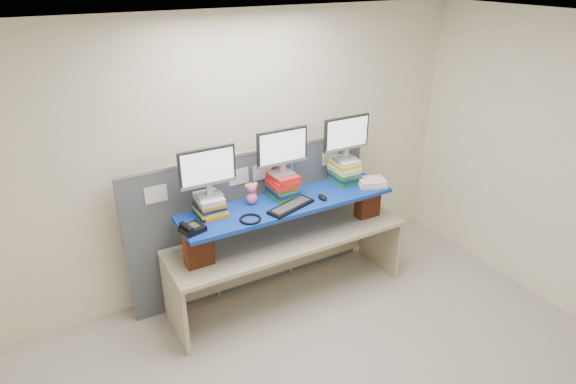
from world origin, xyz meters
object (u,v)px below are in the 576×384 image
monitor_center (282,149)px  desk_phone (192,228)px  keyboard (291,206)px  monitor_left (207,170)px  monitor_right (346,135)px  desk (288,248)px  blue_board (288,203)px

monitor_center → desk_phone: monitor_center is taller
keyboard → desk_phone: desk_phone is taller
monitor_left → desk_phone: monitor_left is taller
monitor_right → desk_phone: monitor_right is taller
desk → monitor_left: 1.21m
desk → monitor_right: bearing=9.2°
monitor_center → desk_phone: size_ratio=2.29×
desk → monitor_center: 1.02m
desk_phone → desk: bearing=-8.8°
desk → monitor_center: bearing=87.7°
monitor_left → monitor_right: size_ratio=1.00×
monitor_center → monitor_right: (0.73, 0.00, 0.01)m
blue_board → monitor_right: monitor_right is taller
blue_board → keyboard: (-0.04, -0.13, 0.03)m
desk → blue_board: 0.50m
keyboard → monitor_left: bearing=142.5°
keyboard → desk_phone: bearing=159.9°
desk_phone → monitor_left: bearing=25.8°
keyboard → desk: bearing=54.6°
desk_phone → blue_board: bearing=-8.8°
monitor_left → blue_board: bearing=-9.2°
monitor_center → monitor_right: bearing=-0.0°
blue_board → desk_phone: desk_phone is taller
desk → desk_phone: (-0.98, -0.10, 0.55)m
desk → keyboard: size_ratio=4.73×
blue_board → monitor_center: 0.52m
desk → keyboard: keyboard is taller
monitor_left → monitor_center: (0.74, 0.00, 0.05)m
monitor_right → desk_phone: bearing=-172.9°
blue_board → monitor_center: size_ratio=4.12×
desk → desk_phone: desk_phone is taller
monitor_right → monitor_left: bearing=-180.0°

